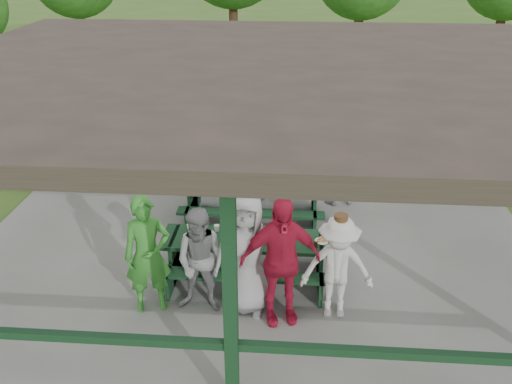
# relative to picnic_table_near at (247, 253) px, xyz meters

# --- Properties ---
(ground) EXTENTS (90.00, 90.00, 0.00)m
(ground) POSITION_rel_picnic_table_near_xyz_m (0.06, 1.20, -0.58)
(ground) COLOR #33571B
(ground) RESTS_ON ground
(concrete_slab) EXTENTS (10.00, 8.00, 0.10)m
(concrete_slab) POSITION_rel_picnic_table_near_xyz_m (0.06, 1.20, -0.53)
(concrete_slab) COLOR slate
(concrete_slab) RESTS_ON ground
(pavilion_structure) EXTENTS (10.60, 8.60, 3.24)m
(pavilion_structure) POSITION_rel_picnic_table_near_xyz_m (0.06, 1.20, 2.59)
(pavilion_structure) COLOR black
(pavilion_structure) RESTS_ON concrete_slab
(picnic_table_near) EXTENTS (2.68, 1.39, 0.75)m
(picnic_table_near) POSITION_rel_picnic_table_near_xyz_m (0.00, 0.00, 0.00)
(picnic_table_near) COLOR black
(picnic_table_near) RESTS_ON concrete_slab
(picnic_table_far) EXTENTS (2.72, 1.39, 0.75)m
(picnic_table_far) POSITION_rel_picnic_table_near_xyz_m (-0.07, 2.00, 0.00)
(picnic_table_far) COLOR black
(picnic_table_far) RESTS_ON concrete_slab
(table_setting) EXTENTS (2.29, 0.45, 0.10)m
(table_setting) POSITION_rel_picnic_table_near_xyz_m (0.01, 0.01, 0.31)
(table_setting) COLOR white
(table_setting) RESTS_ON picnic_table_near
(contestant_green) EXTENTS (0.77, 0.61, 1.83)m
(contestant_green) POSITION_rel_picnic_table_near_xyz_m (-1.35, -0.85, 0.44)
(contestant_green) COLOR #34872B
(contestant_green) RESTS_ON concrete_slab
(contestant_grey_left) EXTENTS (0.85, 0.69, 1.65)m
(contestant_grey_left) POSITION_rel_picnic_table_near_xyz_m (-0.57, -0.82, 0.35)
(contestant_grey_left) COLOR gray
(contestant_grey_left) RESTS_ON concrete_slab
(contestant_grey_mid) EXTENTS (0.99, 0.70, 1.90)m
(contestant_grey_mid) POSITION_rel_picnic_table_near_xyz_m (0.07, -0.76, 0.47)
(contestant_grey_mid) COLOR #9C9C9F
(contestant_grey_mid) RESTS_ON concrete_slab
(contestant_red) EXTENTS (1.22, 0.73, 1.95)m
(contestant_red) POSITION_rel_picnic_table_near_xyz_m (0.55, -0.95, 0.50)
(contestant_red) COLOR #B71736
(contestant_red) RESTS_ON concrete_slab
(contestant_white_fedora) EXTENTS (1.05, 0.62, 1.65)m
(contestant_white_fedora) POSITION_rel_picnic_table_near_xyz_m (1.36, -0.81, 0.33)
(contestant_white_fedora) COLOR silver
(contestant_white_fedora) RESTS_ON concrete_slab
(spectator_lblue) EXTENTS (1.58, 0.84, 1.62)m
(spectator_lblue) POSITION_rel_picnic_table_near_xyz_m (-0.21, 2.81, 0.33)
(spectator_lblue) COLOR #83B6CA
(spectator_lblue) RESTS_ON concrete_slab
(spectator_blue) EXTENTS (0.71, 0.47, 1.94)m
(spectator_blue) POSITION_rel_picnic_table_near_xyz_m (-1.83, 3.40, 0.49)
(spectator_blue) COLOR #4374AF
(spectator_blue) RESTS_ON concrete_slab
(spectator_grey) EXTENTS (0.85, 0.73, 1.51)m
(spectator_grey) POSITION_rel_picnic_table_near_xyz_m (1.57, 2.86, 0.28)
(spectator_grey) COLOR #97989A
(spectator_grey) RESTS_ON concrete_slab
(pickup_truck) EXTENTS (5.24, 3.34, 1.35)m
(pickup_truck) POSITION_rel_picnic_table_near_xyz_m (1.92, 8.23, 0.10)
(pickup_truck) COLOR silver
(pickup_truck) RESTS_ON ground
(farm_trailer) EXTENTS (4.06, 2.23, 1.40)m
(farm_trailer) POSITION_rel_picnic_table_near_xyz_m (-2.45, 9.52, 0.12)
(farm_trailer) COLOR navy
(farm_trailer) RESTS_ON ground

